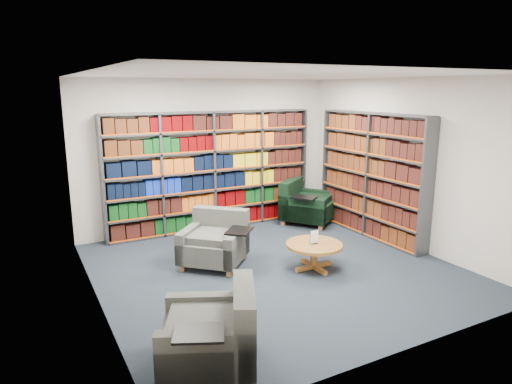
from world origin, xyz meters
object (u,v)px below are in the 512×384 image
chair_teal_front (217,335)px  coffee_table (314,249)px  chair_green_right (304,206)px  chair_teal_left (216,242)px

chair_teal_front → coffee_table: chair_teal_front is taller
chair_green_right → chair_teal_front: (-3.47, -3.67, -0.02)m
chair_teal_left → chair_green_right: chair_green_right is taller
chair_teal_left → chair_teal_front: 2.69m
chair_teal_front → coffee_table: (2.23, 1.57, -0.01)m
chair_teal_left → coffee_table: bearing=-37.8°
coffee_table → chair_teal_front: bearing=-144.9°
chair_teal_left → coffee_table: 1.49m
chair_green_right → chair_teal_front: bearing=-133.4°
chair_green_right → coffee_table: (-1.24, -2.10, -0.03)m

